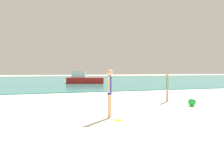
{
  "coord_description": "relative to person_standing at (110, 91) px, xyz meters",
  "views": [
    {
      "loc": [
        -3.38,
        -2.97,
        1.67
      ],
      "look_at": [
        -0.25,
        6.29,
        1.13
      ],
      "focal_mm": 37.2,
      "sensor_mm": 36.0,
      "label": 1
    }
  ],
  "objects": [
    {
      "name": "frisbee",
      "position": [
        0.11,
        -0.52,
        -0.97
      ],
      "size": [
        0.27,
        0.27,
        0.03
      ],
      "primitive_type": "cylinder",
      "color": "yellow",
      "rests_on": "ground"
    },
    {
      "name": "person_standing",
      "position": [
        0.0,
        0.0,
        0.0
      ],
      "size": [
        0.24,
        0.35,
        1.73
      ],
      "rotation": [
        0.0,
        0.0,
        4.18
      ],
      "color": "#DDAD84",
      "rests_on": "ground"
    },
    {
      "name": "boat_near",
      "position": [
        3.69,
        22.18,
        -0.36
      ],
      "size": [
        5.04,
        2.84,
        1.63
      ],
      "rotation": [
        0.0,
        0.0,
        -0.29
      ],
      "color": "red",
      "rests_on": "water"
    },
    {
      "name": "person_distant",
      "position": [
        4.36,
        3.21,
        -0.13
      ],
      "size": [
        0.2,
        0.32,
        1.5
      ],
      "rotation": [
        0.0,
        0.0,
        4.25
      ],
      "color": "tan",
      "rests_on": "ground"
    },
    {
      "name": "water",
      "position": [
        0.84,
        39.93,
        -0.95
      ],
      "size": [
        160.0,
        60.0,
        0.06
      ],
      "primitive_type": "cube",
      "color": "teal",
      "rests_on": "ground"
    },
    {
      "name": "beach_ball",
      "position": [
        4.58,
        1.39,
        -0.8
      ],
      "size": [
        0.37,
        0.37,
        0.37
      ],
      "primitive_type": "sphere",
      "color": "green",
      "rests_on": "ground"
    }
  ]
}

